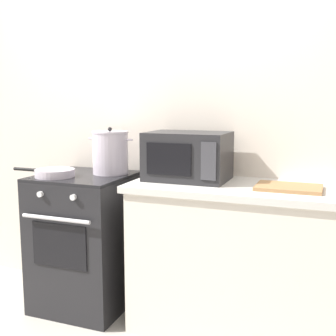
{
  "coord_description": "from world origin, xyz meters",
  "views": [
    {
      "loc": [
        1.2,
        -1.84,
        1.4
      ],
      "look_at": [
        0.26,
        0.6,
        1.0
      ],
      "focal_mm": 45.8,
      "sensor_mm": 36.0,
      "label": 1
    }
  ],
  "objects_px": {
    "stove": "(86,241)",
    "frying_pan": "(54,173)",
    "stock_pot": "(110,152)",
    "microwave": "(188,156)",
    "cutting_board": "(289,187)"
  },
  "relations": [
    {
      "from": "stove",
      "to": "frying_pan",
      "type": "relative_size",
      "value": 2.01
    },
    {
      "from": "cutting_board",
      "to": "stove",
      "type": "bearing_deg",
      "value": -179.95
    },
    {
      "from": "frying_pan",
      "to": "stove",
      "type": "bearing_deg",
      "value": 42.83
    },
    {
      "from": "frying_pan",
      "to": "microwave",
      "type": "relative_size",
      "value": 0.91
    },
    {
      "from": "microwave",
      "to": "cutting_board",
      "type": "distance_m",
      "value": 0.64
    },
    {
      "from": "stove",
      "to": "cutting_board",
      "type": "bearing_deg",
      "value": 0.05
    },
    {
      "from": "frying_pan",
      "to": "cutting_board",
      "type": "relative_size",
      "value": 1.27
    },
    {
      "from": "frying_pan",
      "to": "microwave",
      "type": "distance_m",
      "value": 0.89
    },
    {
      "from": "microwave",
      "to": "cutting_board",
      "type": "bearing_deg",
      "value": -7.13
    },
    {
      "from": "stove",
      "to": "frying_pan",
      "type": "height_order",
      "value": "frying_pan"
    },
    {
      "from": "stove",
      "to": "microwave",
      "type": "xyz_separation_m",
      "value": [
        0.71,
        0.08,
        0.61
      ]
    },
    {
      "from": "stove",
      "to": "frying_pan",
      "type": "distance_m",
      "value": 0.52
    },
    {
      "from": "stove",
      "to": "stock_pot",
      "type": "bearing_deg",
      "value": 37.27
    },
    {
      "from": "stove",
      "to": "stock_pot",
      "type": "xyz_separation_m",
      "value": [
        0.15,
        0.11,
        0.61
      ]
    },
    {
      "from": "stock_pot",
      "to": "microwave",
      "type": "bearing_deg",
      "value": -3.22
    }
  ]
}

